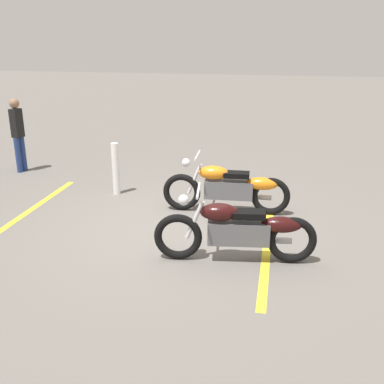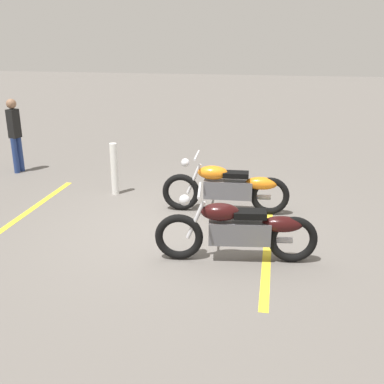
{
  "view_description": "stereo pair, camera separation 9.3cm",
  "coord_description": "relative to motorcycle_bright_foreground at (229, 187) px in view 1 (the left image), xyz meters",
  "views": [
    {
      "loc": [
        -1.57,
        6.6,
        2.99
      ],
      "look_at": [
        -0.17,
        0.0,
        0.65
      ],
      "focal_mm": 42.73,
      "sensor_mm": 36.0,
      "label": 1
    },
    {
      "loc": [
        -1.48,
        6.62,
        2.99
      ],
      "look_at": [
        -0.17,
        0.0,
        0.65
      ],
      "focal_mm": 42.73,
      "sensor_mm": 36.0,
      "label": 2
    }
  ],
  "objects": [
    {
      "name": "bystander_secondary",
      "position": [
        4.99,
        -1.56,
        0.46
      ],
      "size": [
        0.23,
        0.28,
        1.66
      ],
      "rotation": [
        0.0,
        0.0,
        2.94
      ],
      "color": "navy",
      "rests_on": "ground"
    },
    {
      "name": "motorcycle_dark_foreground",
      "position": [
        -0.38,
        1.79,
        0.0
      ],
      "size": [
        2.22,
        0.67,
        1.04
      ],
      "rotation": [
        0.0,
        0.0,
        0.14
      ],
      "color": "black",
      "rests_on": "ground"
    },
    {
      "name": "bollard_post",
      "position": [
        2.3,
        -0.54,
        0.05
      ],
      "size": [
        0.14,
        0.14,
        1.02
      ],
      "primitive_type": "cylinder",
      "color": "white",
      "rests_on": "ground"
    },
    {
      "name": "motorcycle_bright_foreground",
      "position": [
        0.0,
        0.0,
        0.0
      ],
      "size": [
        2.23,
        0.62,
        1.04
      ],
      "rotation": [
        0.0,
        0.0,
        0.06
      ],
      "color": "black",
      "rests_on": "ground"
    },
    {
      "name": "parking_stripe_mid",
      "position": [
        3.49,
        0.58,
        -0.46
      ],
      "size": [
        0.17,
        3.2,
        0.01
      ],
      "primitive_type": "cube",
      "rotation": [
        0.0,
        0.0,
        1.59
      ],
      "color": "yellow",
      "rests_on": "ground"
    },
    {
      "name": "ground_plane",
      "position": [
        0.64,
        0.91,
        -0.46
      ],
      "size": [
        60.0,
        60.0,
        0.0
      ],
      "primitive_type": "plane",
      "color": "#66605B"
    },
    {
      "name": "parking_stripe_near",
      "position": [
        -0.75,
        1.42,
        -0.46
      ],
      "size": [
        0.17,
        3.2,
        0.01
      ],
      "primitive_type": "cube",
      "rotation": [
        0.0,
        0.0,
        1.59
      ],
      "color": "yellow",
      "rests_on": "ground"
    }
  ]
}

